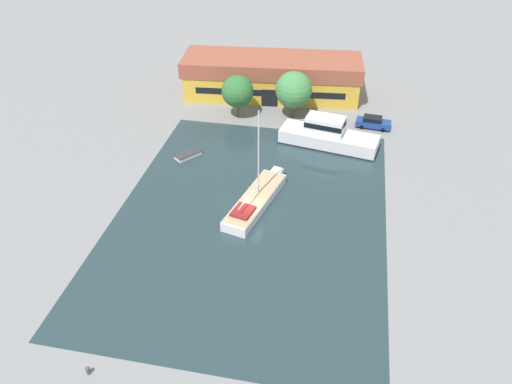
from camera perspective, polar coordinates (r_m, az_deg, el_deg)
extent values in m
plane|color=gray|center=(53.22, -0.61, -2.68)|extent=(440.00, 440.00, 0.00)
cube|color=#23383D|center=(53.21, -0.61, -2.68)|extent=(28.32, 39.01, 0.01)
cube|color=gold|center=(78.35, 1.80, 12.31)|extent=(26.61, 10.57, 3.78)
cube|color=brown|center=(77.21, 1.85, 14.34)|extent=(27.41, 10.89, 2.19)
cube|color=black|center=(74.86, 1.56, 10.67)|extent=(2.39, 0.29, 2.65)
cube|color=black|center=(74.55, 1.57, 11.19)|extent=(21.97, 2.12, 0.95)
cylinder|color=brown|center=(72.00, -2.07, 9.39)|extent=(0.32, 0.32, 2.22)
sphere|color=#2D6B33|center=(70.81, -2.12, 11.42)|extent=(4.50, 4.50, 4.50)
cylinder|color=brown|center=(72.05, 4.23, 9.36)|extent=(0.34, 0.34, 2.26)
sphere|color=#428447|center=(70.75, 4.33, 11.57)|extent=(5.12, 5.12, 5.12)
cube|color=navy|center=(71.07, 13.25, 7.65)|extent=(4.85, 2.33, 0.79)
cube|color=black|center=(70.77, 13.18, 8.15)|extent=(2.59, 1.88, 0.55)
cube|color=black|center=(70.75, 14.16, 7.96)|extent=(0.19, 1.49, 0.44)
cylinder|color=black|center=(71.95, 14.44, 7.49)|extent=(0.62, 0.26, 0.60)
cylinder|color=black|center=(70.47, 14.31, 6.88)|extent=(0.62, 0.26, 0.60)
cylinder|color=black|center=(72.05, 12.14, 7.88)|extent=(0.62, 0.26, 0.60)
cylinder|color=black|center=(70.57, 11.97, 7.28)|extent=(0.62, 0.26, 0.60)
cube|color=white|center=(54.25, -0.09, -1.08)|extent=(5.32, 11.27, 1.09)
cube|color=white|center=(58.79, 2.41, 2.14)|extent=(1.51, 1.47, 1.09)
cube|color=tan|center=(53.90, -0.09, -0.59)|extent=(5.10, 10.82, 0.08)
cylinder|color=silver|center=(51.73, 0.29, 4.35)|extent=(0.16, 0.16, 9.90)
cylinder|color=silver|center=(52.04, -0.85, -0.55)|extent=(1.28, 4.80, 0.12)
cube|color=maroon|center=(51.64, -1.49, -2.21)|extent=(2.48, 2.80, 0.30)
cube|color=silver|center=(65.45, 8.29, 5.97)|extent=(13.01, 5.93, 1.88)
cube|color=black|center=(65.85, 8.23, 5.37)|extent=(13.15, 6.02, 0.18)
cube|color=white|center=(64.61, 7.90, 7.62)|extent=(5.17, 3.50, 2.12)
cube|color=black|center=(64.51, 7.92, 7.78)|extent=(5.28, 3.59, 0.68)
cube|color=white|center=(63.45, -7.75, 4.23)|extent=(3.14, 3.47, 0.43)
cube|color=#333338|center=(63.32, -7.77, 4.42)|extent=(3.29, 3.63, 0.08)
cylinder|color=#47474C|center=(41.79, -18.62, -18.86)|extent=(0.32, 0.32, 0.48)
sphere|color=#47474C|center=(41.52, -18.71, -18.59)|extent=(0.35, 0.35, 0.35)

